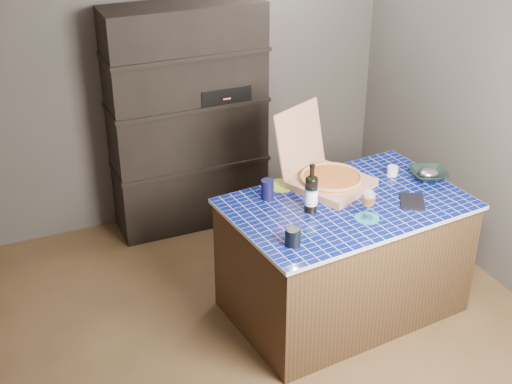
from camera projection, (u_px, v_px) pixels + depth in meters
name	position (u px, v px, depth m)	size (l,w,h in m)	color
room	(269.00, 157.00, 4.13)	(3.50, 3.50, 3.50)	brown
shelving_unit	(188.00, 119.00, 5.53)	(1.20, 0.41, 1.80)	black
kitchen_island	(344.00, 256.00, 4.72)	(1.60, 1.11, 0.83)	#44321B
pizza_box	(328.00, 176.00, 4.69)	(0.64, 0.69, 0.49)	#B27A5C
mead_bottle	(311.00, 193.00, 4.37)	(0.09, 0.09, 0.32)	black
teal_trivet	(367.00, 218.00, 4.34)	(0.15, 0.15, 0.01)	#196982
wine_glass	(368.00, 199.00, 4.28)	(0.09, 0.09, 0.20)	white
tumbler	(293.00, 237.00, 4.06)	(0.09, 0.09, 0.10)	black
dvd_case	(412.00, 201.00, 4.52)	(0.15, 0.21, 0.02)	black
bowl	(429.00, 174.00, 4.80)	(0.25, 0.25, 0.06)	black
foil_contents	(429.00, 173.00, 4.80)	(0.14, 0.11, 0.06)	#AAABB6
white_jar	(392.00, 171.00, 4.85)	(0.07, 0.07, 0.06)	silver
navy_cup	(267.00, 189.00, 4.54)	(0.08, 0.08, 0.13)	black
green_trivet	(281.00, 185.00, 4.72)	(0.19, 0.19, 0.01)	#99AC24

